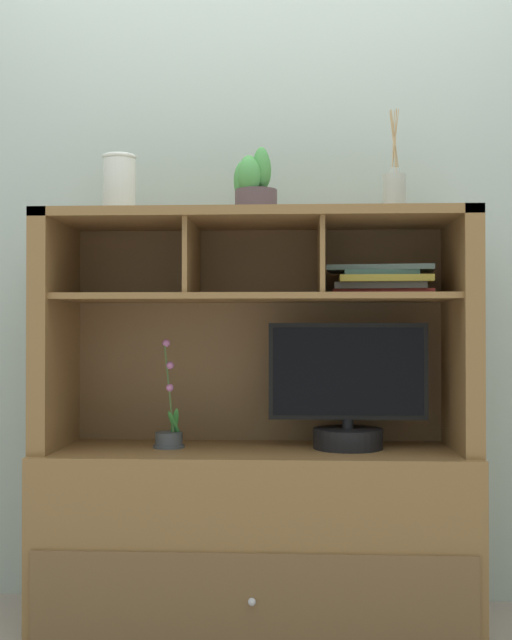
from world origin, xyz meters
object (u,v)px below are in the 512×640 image
(tv_monitor, at_px, (348,397))
(ceramic_vase, at_px, (119,185))
(magazine_stack_left, at_px, (382,280))
(potted_orchid, at_px, (169,432))
(potted_succulent, at_px, (254,185))
(diffuser_bottle, at_px, (394,192))
(media_console, at_px, (256,494))

(tv_monitor, bearing_deg, ceramic_vase, -178.83)
(tv_monitor, height_order, magazine_stack_left, magazine_stack_left)
(potted_orchid, relative_size, potted_succulent, 1.64)
(tv_monitor, xyz_separation_m, potted_succulent, (-0.31, -0.01, 0.70))
(diffuser_bottle, xyz_separation_m, ceramic_vase, (-0.92, -0.01, 0.03))
(potted_orchid, xyz_separation_m, magazine_stack_left, (0.71, 0.03, 0.51))
(diffuser_bottle, distance_m, ceramic_vase, 0.92)
(magazine_stack_left, bearing_deg, potted_orchid, -177.77)
(potted_succulent, bearing_deg, tv_monitor, 1.49)
(potted_succulent, bearing_deg, ceramic_vase, -179.05)
(tv_monitor, bearing_deg, media_console, -179.50)
(tv_monitor, distance_m, potted_orchid, 0.61)
(ceramic_vase, bearing_deg, tv_monitor, 1.17)
(magazine_stack_left, xyz_separation_m, ceramic_vase, (-0.88, -0.04, 0.32))
(media_console, distance_m, diffuser_bottle, 1.10)
(potted_orchid, distance_m, magazine_stack_left, 0.87)
(potted_orchid, distance_m, ceramic_vase, 0.85)
(magazine_stack_left, bearing_deg, potted_succulent, -175.92)
(media_console, bearing_deg, potted_orchid, -179.45)
(media_console, bearing_deg, ceramic_vase, -178.38)
(diffuser_bottle, xyz_separation_m, potted_succulent, (-0.46, -0.00, 0.03))
(potted_orchid, height_order, magazine_stack_left, magazine_stack_left)
(magazine_stack_left, relative_size, potted_succulent, 1.66)
(media_console, height_order, tv_monitor, media_console)
(tv_monitor, xyz_separation_m, diffuser_bottle, (0.15, -0.01, 0.68))
(media_console, relative_size, potted_orchid, 3.90)
(media_console, height_order, potted_succulent, potted_succulent)
(tv_monitor, bearing_deg, potted_succulent, -178.51)
(ceramic_vase, bearing_deg, diffuser_bottle, 0.49)
(tv_monitor, bearing_deg, magazine_stack_left, 11.04)
(magazine_stack_left, bearing_deg, tv_monitor, -168.96)
(tv_monitor, distance_m, potted_succulent, 0.77)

